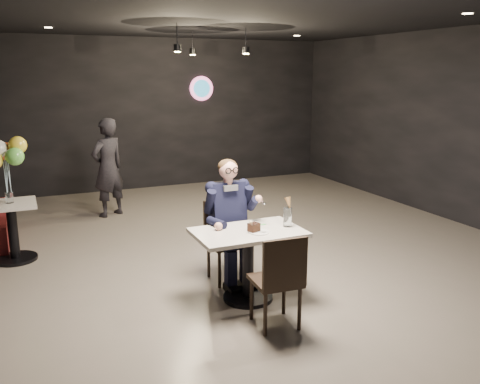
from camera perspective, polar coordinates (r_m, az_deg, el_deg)
name	(u,v)px	position (r m, az deg, el deg)	size (l,w,h in m)	color
floor	(260,253)	(6.74, 2.28, -6.87)	(9.00, 9.00, 0.00)	slate
wall_sign	(201,88)	(10.77, -4.36, 11.52)	(0.50, 0.06, 0.50)	pink
pendant_lights	(205,35)	(8.19, -3.95, 17.15)	(1.40, 1.20, 0.36)	black
main_table	(248,265)	(5.31, 0.91, -8.22)	(1.10, 0.70, 0.75)	silver
chair_far	(228,242)	(5.75, -1.38, -5.60)	(0.42, 0.46, 0.92)	black
chair_near	(275,279)	(4.77, 4.00, -9.69)	(0.42, 0.46, 0.92)	black
seated_man	(228,220)	(5.67, -1.40, -3.11)	(0.60, 0.80, 1.44)	black
dessert_plate	(259,232)	(5.12, 2.16, -4.53)	(0.21, 0.21, 0.01)	white
cake_slice	(254,228)	(5.12, 1.56, -4.01)	(0.11, 0.09, 0.08)	black
mint_leaf	(263,224)	(5.08, 2.64, -3.65)	(0.06, 0.04, 0.01)	#2D8B32
sundae_glass	(288,217)	(5.32, 5.36, -2.83)	(0.09, 0.09, 0.20)	silver
wafer_cone	(289,203)	(5.28, 5.51, -1.29)	(0.07, 0.07, 0.13)	tan
side_table	(13,232)	(6.98, -24.13, -4.09)	(0.60, 0.60, 0.75)	silver
balloon_vase	(9,197)	(6.87, -24.47, -0.56)	(0.09, 0.09, 0.14)	silver
balloon_bunch	(6,165)	(6.79, -24.80, 2.78)	(0.40, 0.40, 0.65)	yellow
passerby	(108,168)	(8.56, -14.60, 2.66)	(0.59, 0.39, 1.61)	black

